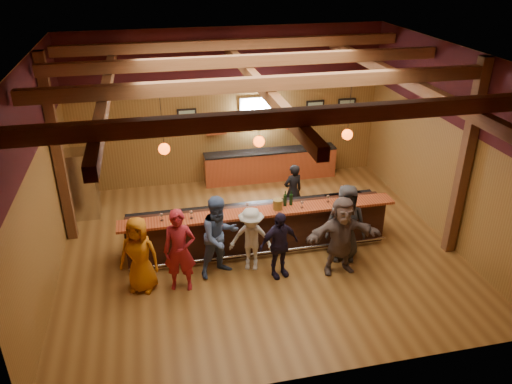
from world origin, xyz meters
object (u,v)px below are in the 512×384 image
(stainless_fridge, at_px, (82,184))
(customer_navy, at_px, (279,245))
(customer_orange, at_px, (139,255))
(back_bar_cabinet, at_px, (270,165))
(customer_redvest, at_px, (180,251))
(customer_dark, at_px, (345,223))
(bottle_a, at_px, (291,199))
(customer_white, at_px, (251,239))
(customer_denim, at_px, (220,237))
(customer_brown, at_px, (341,236))
(ice_bucket, at_px, (278,204))
(bar_counter, at_px, (258,226))
(bartender, at_px, (293,191))

(stainless_fridge, bearing_deg, customer_navy, -40.95)
(customer_navy, bearing_deg, customer_orange, 163.09)
(back_bar_cabinet, xyz_separation_m, customer_redvest, (-3.09, -4.82, 0.43))
(back_bar_cabinet, distance_m, customer_redvest, 5.75)
(customer_dark, distance_m, bottle_a, 1.33)
(customer_navy, bearing_deg, customer_redvest, 165.90)
(customer_white, distance_m, customer_navy, 0.64)
(back_bar_cabinet, height_order, customer_white, customer_white)
(customer_dark, bearing_deg, customer_redvest, -161.73)
(customer_denim, relative_size, bottle_a, 5.29)
(customer_brown, relative_size, ice_bucket, 7.68)
(customer_brown, bearing_deg, customer_navy, 174.86)
(bar_counter, xyz_separation_m, customer_redvest, (-1.91, -1.25, 0.39))
(customer_orange, height_order, ice_bucket, customer_orange)
(ice_bucket, bearing_deg, stainless_fridge, 148.27)
(customer_denim, relative_size, bartender, 1.26)
(back_bar_cabinet, distance_m, ice_bucket, 4.05)
(back_bar_cabinet, xyz_separation_m, ice_bucket, (-0.81, -3.90, 0.75))
(bartender, bearing_deg, customer_dark, 90.57)
(bartender, bearing_deg, bottle_a, 56.38)
(bartender, bearing_deg, bar_counter, 30.02)
(back_bar_cabinet, xyz_separation_m, customer_dark, (0.60, -4.49, 0.43))
(stainless_fridge, relative_size, customer_redvest, 0.99)
(customer_denim, height_order, customer_brown, customer_denim)
(customer_denim, relative_size, ice_bucket, 7.93)
(customer_redvest, height_order, customer_denim, customer_denim)
(customer_orange, height_order, customer_denim, customer_denim)
(customer_denim, distance_m, customer_white, 0.72)
(bar_counter, distance_m, customer_denim, 1.45)
(back_bar_cabinet, xyz_separation_m, customer_white, (-1.53, -4.46, 0.27))
(customer_navy, height_order, bottle_a, customer_navy)
(customer_dark, height_order, bartender, customer_dark)
(customer_brown, bearing_deg, bartender, 97.14)
(customer_orange, distance_m, ice_bucket, 3.21)
(customer_white, xyz_separation_m, ice_bucket, (0.73, 0.56, 0.48))
(customer_white, relative_size, bottle_a, 4.26)
(customer_redvest, xyz_separation_m, bottle_a, (2.64, 1.06, 0.34))
(back_bar_cabinet, xyz_separation_m, customer_brown, (0.32, -4.96, 0.42))
(customer_white, relative_size, ice_bucket, 6.38)
(bar_counter, relative_size, bottle_a, 17.94)
(bartender, distance_m, bottle_a, 1.55)
(customer_orange, xyz_separation_m, customer_redvest, (0.81, -0.15, 0.08))
(bar_counter, relative_size, customer_orange, 3.78)
(back_bar_cabinet, distance_m, stainless_fridge, 5.43)
(bar_counter, distance_m, ice_bucket, 0.87)
(customer_denim, distance_m, bartender, 3.09)
(customer_navy, bearing_deg, customer_dark, -1.71)
(customer_denim, distance_m, ice_bucket, 1.57)
(customer_navy, relative_size, customer_dark, 0.85)
(customer_brown, relative_size, customer_dark, 0.99)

